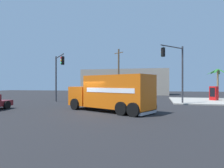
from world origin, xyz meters
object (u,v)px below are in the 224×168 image
(traffic_light_primary, at_px, (176,66))
(traffic_light_secondary, at_px, (58,71))
(vending_machine_red, at_px, (214,93))
(delivery_truck, at_px, (112,93))
(palm_tree_far, at_px, (218,78))
(utility_pole, at_px, (119,72))

(traffic_light_primary, height_order, traffic_light_secondary, traffic_light_primary)
(traffic_light_primary, distance_m, vending_machine_red, 8.44)
(delivery_truck, height_order, traffic_light_primary, traffic_light_primary)
(palm_tree_far, relative_size, utility_pole, 0.51)
(vending_machine_red, distance_m, utility_pole, 16.08)
(traffic_light_primary, height_order, vending_machine_red, traffic_light_primary)
(traffic_light_primary, xyz_separation_m, vending_machine_red, (5.26, 5.73, -3.29))
(traffic_light_secondary, bearing_deg, traffic_light_primary, 1.68)
(delivery_truck, relative_size, traffic_light_primary, 1.24)
(vending_machine_red, bearing_deg, utility_pole, 155.21)
(traffic_light_secondary, height_order, palm_tree_far, traffic_light_secondary)
(traffic_light_primary, relative_size, vending_machine_red, 3.51)
(delivery_truck, relative_size, utility_pole, 0.93)
(delivery_truck, height_order, vending_machine_red, delivery_truck)
(traffic_light_primary, xyz_separation_m, utility_pole, (-9.00, 12.31, 0.12))
(vending_machine_red, bearing_deg, traffic_light_secondary, -162.53)
(traffic_light_primary, xyz_separation_m, traffic_light_secondary, (-14.26, -0.42, -0.43))
(delivery_truck, distance_m, traffic_light_secondary, 11.05)
(delivery_truck, xyz_separation_m, utility_pole, (-3.21, 19.41, 2.92))
(traffic_light_secondary, relative_size, palm_tree_far, 1.34)
(delivery_truck, distance_m, utility_pole, 19.89)
(traffic_light_primary, relative_size, traffic_light_secondary, 1.09)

